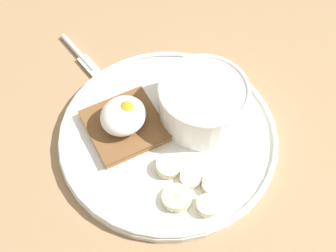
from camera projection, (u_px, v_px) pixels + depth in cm
name	position (u px, v px, depth cm)	size (l,w,h in cm)	color
ground_plane	(168.00, 143.00, 61.99)	(120.00, 120.00, 2.00)	#9A7853
plate	(168.00, 135.00, 60.49)	(28.32, 28.32, 1.60)	white
oatmeal_bowl	(203.00, 102.00, 59.73)	(11.62, 11.62, 5.74)	white
toast_slice	(125.00, 126.00, 60.29)	(12.17, 12.17, 1.19)	brown
poached_egg	(124.00, 115.00, 58.39)	(6.01, 5.57, 3.76)	white
banana_slice_front	(177.00, 198.00, 54.80)	(4.86, 4.89, 1.34)	beige
banana_slice_left	(214.00, 185.00, 55.66)	(3.27, 3.36, 1.36)	beige
banana_slice_back	(191.00, 178.00, 56.31)	(3.55, 3.59, 1.07)	#F4E7C0
banana_slice_right	(168.00, 167.00, 57.01)	(4.49, 4.48, 1.51)	beige
banana_slice_inner	(208.00, 206.00, 54.12)	(3.44, 3.47, 1.35)	beige
knife	(84.00, 60.00, 68.26)	(4.15, 12.26, 0.80)	silver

